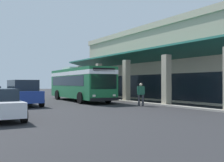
% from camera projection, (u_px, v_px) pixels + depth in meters
% --- Properties ---
extents(ground, '(120.00, 120.00, 0.00)m').
position_uv_depth(ground, '(151.00, 99.00, 29.82)').
color(ground, '#262628').
extents(curb_strip, '(33.35, 0.50, 0.12)m').
position_uv_depth(curb_strip, '(124.00, 101.00, 25.77)').
color(curb_strip, '#9E998E').
rests_on(curb_strip, ground).
extents(plaza_building, '(28.09, 16.28, 7.75)m').
position_uv_depth(plaza_building, '(195.00, 64.00, 30.73)').
color(plaza_building, '#B2A88E').
rests_on(plaza_building, ground).
extents(transit_bus, '(11.33, 3.21, 3.34)m').
position_uv_depth(transit_bus, '(79.00, 82.00, 26.70)').
color(transit_bus, '#196638').
rests_on(transit_bus, ground).
extents(parked_suv_blue, '(4.82, 2.24, 1.97)m').
position_uv_depth(parked_suv_blue, '(23.00, 93.00, 20.74)').
color(parked_suv_blue, navy).
rests_on(parked_suv_blue, ground).
extents(pedestrian, '(0.37, 0.70, 1.74)m').
position_uv_depth(pedestrian, '(141.00, 93.00, 20.67)').
color(pedestrian, '#38383D').
rests_on(pedestrian, ground).
extents(potted_palm, '(1.75, 1.70, 2.54)m').
position_uv_depth(potted_palm, '(94.00, 91.00, 34.15)').
color(potted_palm, gray).
rests_on(potted_palm, ground).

